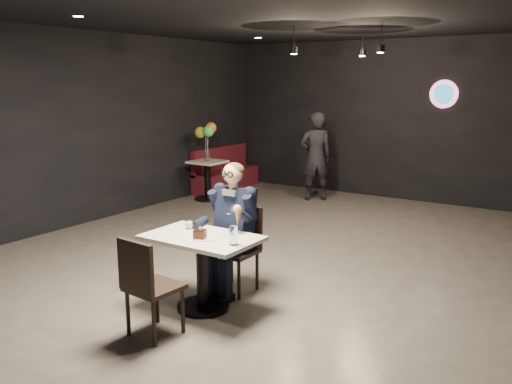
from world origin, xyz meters
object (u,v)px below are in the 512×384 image
Objects in this scene: main_table at (202,273)px; side_table at (208,180)px; chair_near at (154,285)px; chair_far at (235,250)px; booth_bench at (226,169)px; sundae_glass at (233,235)px; passerby at (316,156)px; seated_man at (235,226)px; balloon_vase at (207,157)px.

main_table is 1.48× the size of side_table.
main_table is at bearing 94.49° from chair_near.
chair_far is 0.52× the size of booth_bench.
passerby reaches higher than sundae_glass.
seated_man is 0.81× the size of booth_bench.
passerby is at bearing 109.45° from sundae_glass.
booth_bench is at bearing 127.14° from sundae_glass.
balloon_vase is (-3.55, 4.08, -0.01)m from sundae_glass.
chair_near is 6.63m from booth_bench.
sundae_glass reaches higher than chair_near.
chair_near is 6.13× the size of balloon_vase.
seated_man is 0.86× the size of passerby.
seated_man reaches higher than sundae_glass.
booth_bench is at bearing 127.46° from seated_man.
chair_far reaches higher than side_table.
chair_far is 0.83m from sundae_glass.
seated_man is at bearing 90.00° from main_table.
side_table is 0.45m from balloon_vase.
passerby is (2.01, 0.12, 0.39)m from booth_bench.
main_table is 5.11m from balloon_vase.
passerby reaches higher than main_table.
balloon_vase is (-3.12, 4.02, 0.45)m from main_table.
passerby is at bearing 33.14° from balloon_vase.
chair_near is 0.52× the size of booth_bench.
side_table is (0.30, -1.00, -0.07)m from booth_bench.
side_table is at bearing 0.00° from balloon_vase.
balloon_vase reaches higher than side_table.
chair_near reaches higher than main_table.
side_table is at bearing 127.86° from main_table.
main_table is 5.34m from passerby.
chair_far is 0.26m from seated_man.
main_table is 0.67m from chair_near.
side_table is (-3.12, 3.47, -0.09)m from chair_far.
sundae_glass is 5.40m from balloon_vase.
main_table is at bearing 171.85° from sundae_glass.
balloon_vase is (-3.12, 3.47, 0.10)m from seated_man.
sundae_glass is at bearing -55.24° from seated_man.
chair_far is (0.00, 0.55, 0.09)m from main_table.
seated_man reaches higher than main_table.
chair_far is 1.22m from chair_near.
main_table is 0.66× the size of passerby.
seated_man is at bearing 124.76° from sundae_glass.
chair_far is 4.81m from passerby.
main_table is 0.63m from sundae_glass.
booth_bench is 1.11m from balloon_vase.
sundae_glass is at bearing -48.99° from balloon_vase.
chair_near is at bearing 65.11° from passerby.
side_table is 4.97× the size of balloon_vase.
chair_far is 4.67m from side_table.
booth_bench is at bearing -35.21° from passerby.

